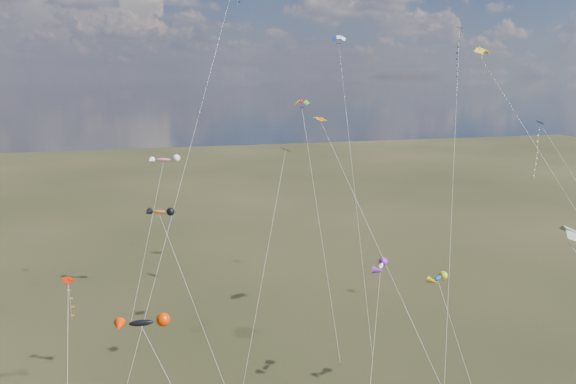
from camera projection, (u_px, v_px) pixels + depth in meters
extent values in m
cube|color=black|center=(460.00, 28.00, 68.03)|extent=(1.19, 1.19, 0.32)
cylinder|color=silver|center=(453.00, 189.00, 56.58)|extent=(17.02, 28.41, 36.96)
cylinder|color=silver|center=(186.00, 163.00, 55.07)|extent=(15.16, 18.80, 42.97)
cube|color=black|center=(286.00, 149.00, 56.26)|extent=(1.01, 1.05, 0.35)
cylinder|color=silver|center=(264.00, 269.00, 52.31)|extent=(7.63, 11.70, 22.80)
cube|color=#A61300|center=(68.00, 280.00, 47.26)|extent=(1.25, 1.24, 0.32)
cylinder|color=silver|center=(68.00, 368.00, 44.13)|extent=(0.19, 9.56, 12.27)
cube|color=#0C1646|center=(540.00, 122.00, 62.17)|extent=(0.93, 0.98, 0.36)
cube|color=#ED6108|center=(320.00, 119.00, 45.11)|extent=(1.25, 1.24, 0.29)
cylinder|color=silver|center=(404.00, 304.00, 39.44)|extent=(7.39, 20.25, 26.97)
cylinder|color=silver|center=(354.00, 178.00, 64.83)|extent=(4.15, 24.17, 36.09)
cube|color=#332316|center=(373.00, 358.00, 56.87)|extent=(0.10, 0.10, 0.12)
cylinder|color=silver|center=(320.00, 221.00, 61.34)|extent=(0.72, 18.00, 27.51)
cube|color=#332316|center=(341.00, 364.00, 55.77)|extent=(0.10, 0.10, 0.12)
ellipsoid|color=black|center=(141.00, 323.00, 39.31)|extent=(3.73, 1.37, 1.17)
ellipsoid|color=#CF5916|center=(159.00, 212.00, 47.78)|extent=(2.64, 1.80, 0.84)
cylinder|color=silver|center=(201.00, 322.00, 45.84)|extent=(6.18, 10.01, 18.29)
ellipsoid|color=white|center=(381.00, 266.00, 48.54)|extent=(2.13, 2.41, 0.89)
cylinder|color=silver|center=(373.00, 350.00, 46.12)|extent=(4.20, 7.10, 13.10)
ellipsoid|color=red|center=(163.00, 160.00, 70.21)|extent=(4.24, 2.53, 1.27)
cylinder|color=silver|center=(148.00, 239.00, 67.41)|extent=(5.32, 9.11, 19.49)
cube|color=#332316|center=(130.00, 325.00, 64.59)|extent=(0.10, 0.10, 0.12)
ellipsoid|color=#1446AE|center=(438.00, 278.00, 47.88)|extent=(2.09, 1.62, 0.86)
cylinder|color=silver|center=(464.00, 362.00, 45.06)|extent=(0.75, 9.03, 12.23)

